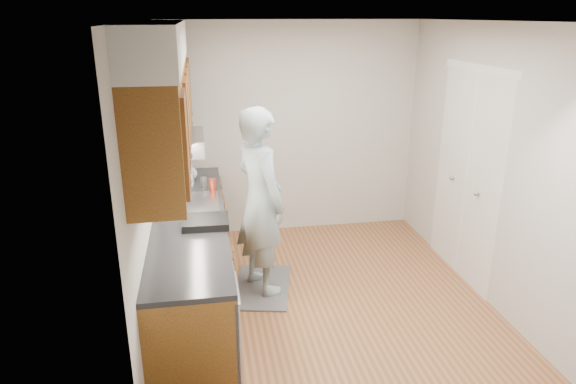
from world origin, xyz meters
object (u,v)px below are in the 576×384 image
(person, at_px, (260,189))
(soap_bottle_a, at_px, (172,180))
(soap_bottle_c, at_px, (191,171))
(soap_bottle_b, at_px, (188,176))
(steel_can, at_px, (204,182))
(dish_rack, at_px, (206,222))
(soda_can, at_px, (213,185))

(person, xyz_separation_m, soap_bottle_a, (-0.80, 0.24, 0.05))
(person, relative_size, soap_bottle_c, 11.67)
(soap_bottle_b, xyz_separation_m, steel_can, (0.15, -0.08, -0.05))
(steel_can, relative_size, dish_rack, 0.29)
(person, height_order, dish_rack, person)
(soap_bottle_a, relative_size, soap_bottle_b, 1.30)
(soap_bottle_a, bearing_deg, steel_can, 27.45)
(soap_bottle_b, relative_size, steel_can, 2.00)
(soap_bottle_b, height_order, soda_can, soap_bottle_b)
(soap_bottle_a, height_order, soap_bottle_c, soap_bottle_a)
(soda_can, bearing_deg, dish_rack, -95.58)
(soap_bottle_b, relative_size, soda_can, 1.72)
(soap_bottle_b, bearing_deg, soda_can, -40.87)
(steel_can, bearing_deg, soda_can, -55.57)
(soap_bottle_a, distance_m, soda_can, 0.38)
(soap_bottle_c, height_order, dish_rack, soap_bottle_c)
(steel_can, distance_m, dish_rack, 0.97)
(soda_can, relative_size, dish_rack, 0.33)
(soap_bottle_a, bearing_deg, soda_can, 5.24)
(dish_rack, bearing_deg, soap_bottle_c, 97.37)
(person, bearing_deg, soap_bottle_c, 17.99)
(steel_can, height_order, dish_rack, steel_can)
(person, xyz_separation_m, soda_can, (-0.43, 0.28, -0.02))
(soap_bottle_c, distance_m, soda_can, 0.48)
(person, height_order, soap_bottle_c, person)
(person, distance_m, steel_can, 0.64)
(steel_can, xyz_separation_m, dish_rack, (-0.00, -0.97, -0.02))
(person, xyz_separation_m, soap_bottle_c, (-0.64, 0.71, 0.00))
(person, distance_m, soda_can, 0.51)
(soap_bottle_b, height_order, soap_bottle_c, soap_bottle_b)
(person, distance_m, soap_bottle_a, 0.84)
(soda_can, height_order, dish_rack, soda_can)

